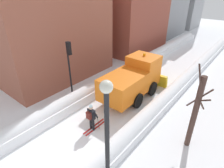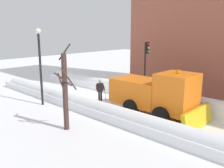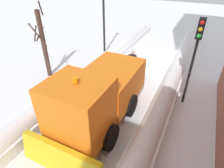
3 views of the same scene
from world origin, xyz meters
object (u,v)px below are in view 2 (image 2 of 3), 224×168
at_px(skier, 100,89).
at_px(traffic_light_pole, 146,59).
at_px(street_lamp, 40,58).
at_px(plow_truck, 156,93).
at_px(bare_tree_near, 65,91).

distance_m(skier, traffic_light_pole, 4.42).
bearing_deg(street_lamp, traffic_light_pole, 149.06).
xyz_separation_m(traffic_light_pole, street_lamp, (6.92, -4.15, 0.34)).
height_order(plow_truck, bare_tree_near, bare_tree_near).
relative_size(skier, traffic_light_pole, 0.41).
bearing_deg(skier, plow_truck, 93.00).
bearing_deg(skier, street_lamp, -36.87).
relative_size(skier, street_lamp, 0.33).
bearing_deg(traffic_light_pole, skier, -24.49).
bearing_deg(bare_tree_near, skier, -153.59).
relative_size(plow_truck, skier, 3.31).
relative_size(traffic_light_pole, street_lamp, 0.81).
xyz_separation_m(street_lamp, bare_tree_near, (1.51, 4.97, -1.27)).
distance_m(traffic_light_pole, street_lamp, 8.08).
distance_m(plow_truck, skier, 4.84).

